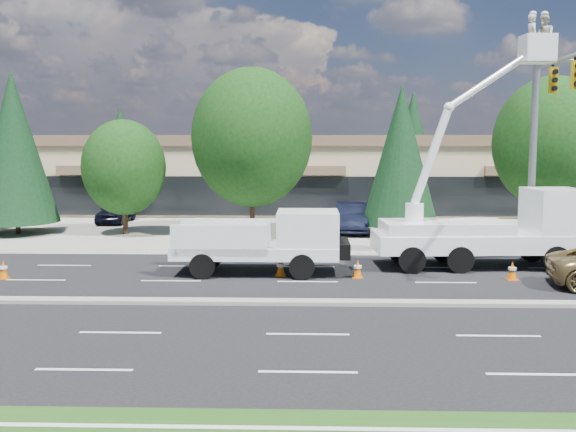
{
  "coord_description": "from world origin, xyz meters",
  "views": [
    {
      "loc": [
        -0.04,
        -19.67,
        5.07
      ],
      "look_at": [
        -0.71,
        3.3,
        2.4
      ],
      "focal_mm": 40.0,
      "sensor_mm": 36.0,
      "label": 1
    }
  ],
  "objects": [
    {
      "name": "ground",
      "position": [
        0.0,
        0.0,
        0.0
      ],
      "size": [
        140.0,
        140.0,
        0.0
      ],
      "primitive_type": "plane",
      "color": "black",
      "rests_on": "ground"
    },
    {
      "name": "concrete_apron",
      "position": [
        0.0,
        20.0,
        0.01
      ],
      "size": [
        140.0,
        22.0,
        0.01
      ],
      "primitive_type": "cube",
      "color": "gray",
      "rests_on": "ground"
    },
    {
      "name": "road_median",
      "position": [
        0.0,
        0.0,
        0.06
      ],
      "size": [
        120.0,
        0.55,
        0.12
      ],
      "primitive_type": "cube",
      "color": "gray",
      "rests_on": "ground"
    },
    {
      "name": "strip_mall",
      "position": [
        0.0,
        29.97,
        2.83
      ],
      "size": [
        50.4,
        15.4,
        5.5
      ],
      "color": "tan",
      "rests_on": "ground"
    },
    {
      "name": "tree_front_b",
      "position": [
        -16.0,
        15.0,
        4.78
      ],
      "size": [
        4.52,
        4.52,
        8.91
      ],
      "color": "#332114",
      "rests_on": "ground"
    },
    {
      "name": "tree_front_c",
      "position": [
        -10.0,
        15.0,
        3.68
      ],
      "size": [
        4.53,
        4.53,
        6.28
      ],
      "color": "#332114",
      "rests_on": "ground"
    },
    {
      "name": "tree_front_d",
      "position": [
        -3.0,
        15.0,
        5.29
      ],
      "size": [
        6.51,
        6.51,
        9.03
      ],
      "color": "#332114",
      "rests_on": "ground"
    },
    {
      "name": "tree_front_e",
      "position": [
        5.0,
        15.0,
        4.36
      ],
      "size": [
        4.12,
        4.12,
        8.12
      ],
      "color": "#332114",
      "rests_on": "ground"
    },
    {
      "name": "tree_front_f",
      "position": [
        13.0,
        15.0,
        5.0
      ],
      "size": [
        6.15,
        6.15,
        8.54
      ],
      "color": "#332114",
      "rests_on": "ground"
    },
    {
      "name": "tree_back_a",
      "position": [
        -18.0,
        42.0,
        4.5
      ],
      "size": [
        4.25,
        4.25,
        8.38
      ],
      "color": "#332114",
      "rests_on": "ground"
    },
    {
      "name": "tree_back_b",
      "position": [
        -4.0,
        42.0,
        5.77
      ],
      "size": [
        5.46,
        5.46,
        10.75
      ],
      "color": "#332114",
      "rests_on": "ground"
    },
    {
      "name": "tree_back_c",
      "position": [
        10.0,
        42.0,
        5.28
      ],
      "size": [
        5.0,
        5.0,
        9.85
      ],
      "color": "#332114",
      "rests_on": "ground"
    },
    {
      "name": "tree_back_d",
      "position": [
        22.0,
        42.0,
        5.14
      ],
      "size": [
        4.86,
        4.86,
        9.58
      ],
      "color": "#332114",
      "rests_on": "ground"
    },
    {
      "name": "signal_mast",
      "position": [
        10.03,
        7.04,
        6.06
      ],
      "size": [
        2.76,
        10.16,
        9.0
      ],
      "color": "gray",
      "rests_on": "ground"
    },
    {
      "name": "utility_pickup",
      "position": [
        -1.53,
        4.7,
        1.0
      ],
      "size": [
        6.34,
        2.54,
        2.43
      ],
      "rotation": [
        0.0,
        0.0,
        -0.0
      ],
      "color": "white",
      "rests_on": "ground"
    },
    {
      "name": "bucket_truck",
      "position": [
        7.65,
        6.25,
        2.15
      ],
      "size": [
        8.49,
        3.13,
        10.13
      ],
      "rotation": [
        0.0,
        0.0,
        0.06
      ],
      "color": "white",
      "rests_on": "ground"
    },
    {
      "name": "traffic_cone_a",
      "position": [
        -11.3,
        3.43,
        0.34
      ],
      "size": [
        0.4,
        0.4,
        0.7
      ],
      "color": "#DB5E06",
      "rests_on": "ground"
    },
    {
      "name": "traffic_cone_b",
      "position": [
        -1.02,
        4.22,
        0.34
      ],
      "size": [
        0.4,
        0.4,
        0.7
      ],
      "color": "#DB5E06",
      "rests_on": "ground"
    },
    {
      "name": "traffic_cone_c",
      "position": [
        1.88,
        3.97,
        0.34
      ],
      "size": [
        0.4,
        0.4,
        0.7
      ],
      "color": "#DB5E06",
      "rests_on": "ground"
    },
    {
      "name": "traffic_cone_d",
      "position": [
        7.55,
        3.77,
        0.34
      ],
      "size": [
        0.4,
        0.4,
        0.7
      ],
      "color": "#DB5E06",
      "rests_on": "ground"
    },
    {
      "name": "parked_car_west",
      "position": [
        -12.01,
        20.03,
        0.71
      ],
      "size": [
        1.76,
        4.2,
        1.42
      ],
      "primitive_type": "imported",
      "rotation": [
        0.0,
        0.0,
        -0.02
      ],
      "color": "black",
      "rests_on": "ground"
    },
    {
      "name": "parked_car_east",
      "position": [
        2.53,
        16.32,
        0.84
      ],
      "size": [
        2.15,
        5.21,
        1.68
      ],
      "primitive_type": "imported",
      "rotation": [
        0.0,
        0.0,
        -0.08
      ],
      "color": "black",
      "rests_on": "ground"
    }
  ]
}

